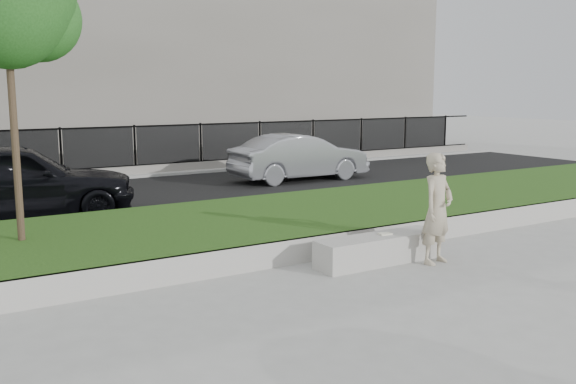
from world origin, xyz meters
TOP-DOWN VIEW (x-y plane):
  - ground at (0.00, 0.00)m, footprint 90.00×90.00m
  - grass_bank at (0.00, 3.00)m, footprint 34.00×4.00m
  - grass_kerb at (0.00, 1.04)m, footprint 34.00×0.08m
  - street at (0.00, 8.50)m, footprint 34.00×7.00m
  - far_pavement at (0.00, 13.00)m, footprint 34.00×3.00m
  - iron_fence at (0.00, 12.00)m, footprint 32.00×0.30m
  - building_facade at (0.00, 20.00)m, footprint 34.00×10.00m
  - stone_bench at (1.63, 0.40)m, footprint 2.16×0.54m
  - man at (2.40, -0.07)m, footprint 0.71×0.55m
  - book at (1.76, 0.40)m, footprint 0.22×0.17m
  - car_dark at (-2.67, 6.80)m, footprint 4.99×2.65m
  - car_silver at (5.43, 8.60)m, footprint 4.14×1.48m

SIDE VIEW (x-z plane):
  - ground at x=0.00m, z-range 0.00..0.00m
  - street at x=0.00m, z-range 0.00..0.04m
  - far_pavement at x=0.00m, z-range 0.00..0.12m
  - grass_bank at x=0.00m, z-range 0.00..0.40m
  - grass_kerb at x=0.00m, z-range 0.00..0.40m
  - stone_bench at x=1.63m, z-range 0.00..0.44m
  - book at x=1.76m, z-range 0.44..0.46m
  - iron_fence at x=0.00m, z-range -0.21..1.29m
  - car_silver at x=5.43m, z-range 0.04..1.40m
  - car_dark at x=-2.67m, z-range 0.04..1.66m
  - man at x=2.40m, z-range 0.00..1.74m
  - building_facade at x=0.00m, z-range 0.00..10.00m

